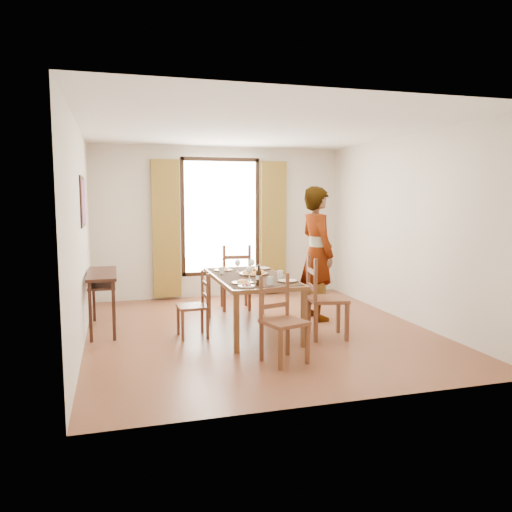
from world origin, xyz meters
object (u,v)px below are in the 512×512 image
object	(u,v)px
man	(317,253)
pasta_platter	(254,271)
dining_table	(251,280)
console_table	(102,281)

from	to	relation	value
man	pasta_platter	size ratio (longest dim) A/B	4.91
dining_table	man	bearing A→B (deg)	19.24
dining_table	pasta_platter	distance (m)	0.15
console_table	pasta_platter	world-z (taller)	pasta_platter
console_table	pasta_platter	bearing A→B (deg)	-14.25
man	dining_table	bearing A→B (deg)	104.14
console_table	dining_table	bearing A→B (deg)	-16.75
console_table	dining_table	distance (m)	2.01
dining_table	man	xyz separation A→B (m)	(1.12, 0.39, 0.29)
dining_table	pasta_platter	size ratio (longest dim) A/B	4.76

